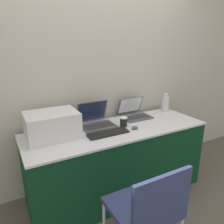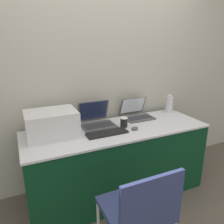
{
  "view_description": "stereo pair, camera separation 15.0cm",
  "coord_description": "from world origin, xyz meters",
  "px_view_note": "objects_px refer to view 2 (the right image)",
  "views": [
    {
      "loc": [
        -1.08,
        -1.53,
        1.67
      ],
      "look_at": [
        -0.05,
        0.36,
        0.97
      ],
      "focal_mm": 35.0,
      "sensor_mm": 36.0,
      "label": 1
    },
    {
      "loc": [
        -0.95,
        -1.6,
        1.67
      ],
      "look_at": [
        -0.05,
        0.36,
        0.97
      ],
      "focal_mm": 35.0,
      "sensor_mm": 36.0,
      "label": 2
    }
  ],
  "objects_px": {
    "printer": "(52,123)",
    "metal_pitcher": "(169,104)",
    "mouse": "(135,128)",
    "chair": "(140,209)",
    "external_keyboard": "(107,133)",
    "coffee_cup": "(124,122)",
    "laptop_right": "(137,113)",
    "laptop_left": "(97,120)"
  },
  "relations": [
    {
      "from": "laptop_left",
      "to": "external_keyboard",
      "type": "distance_m",
      "value": 0.28
    },
    {
      "from": "laptop_left",
      "to": "coffee_cup",
      "type": "distance_m",
      "value": 0.3
    },
    {
      "from": "printer",
      "to": "laptop_right",
      "type": "height_order",
      "value": "printer"
    },
    {
      "from": "laptop_left",
      "to": "metal_pitcher",
      "type": "xyz_separation_m",
      "value": [
        1.02,
        0.04,
        0.05
      ]
    },
    {
      "from": "laptop_right",
      "to": "chair",
      "type": "xyz_separation_m",
      "value": [
        -0.59,
        -1.07,
        -0.32
      ]
    },
    {
      "from": "external_keyboard",
      "to": "mouse",
      "type": "bearing_deg",
      "value": -2.7
    },
    {
      "from": "external_keyboard",
      "to": "laptop_left",
      "type": "bearing_deg",
      "value": 90.76
    },
    {
      "from": "external_keyboard",
      "to": "metal_pitcher",
      "type": "bearing_deg",
      "value": 17.38
    },
    {
      "from": "coffee_cup",
      "to": "mouse",
      "type": "bearing_deg",
      "value": -62.56
    },
    {
      "from": "external_keyboard",
      "to": "metal_pitcher",
      "type": "relative_size",
      "value": 1.73
    },
    {
      "from": "laptop_left",
      "to": "mouse",
      "type": "relative_size",
      "value": 4.71
    },
    {
      "from": "printer",
      "to": "metal_pitcher",
      "type": "distance_m",
      "value": 1.52
    },
    {
      "from": "external_keyboard",
      "to": "coffee_cup",
      "type": "bearing_deg",
      "value": 23.78
    },
    {
      "from": "external_keyboard",
      "to": "printer",
      "type": "bearing_deg",
      "value": 159.36
    },
    {
      "from": "external_keyboard",
      "to": "chair",
      "type": "distance_m",
      "value": 0.81
    },
    {
      "from": "metal_pitcher",
      "to": "chair",
      "type": "height_order",
      "value": "metal_pitcher"
    },
    {
      "from": "coffee_cup",
      "to": "metal_pitcher",
      "type": "distance_m",
      "value": 0.8
    },
    {
      "from": "laptop_left",
      "to": "laptop_right",
      "type": "distance_m",
      "value": 0.53
    },
    {
      "from": "external_keyboard",
      "to": "coffee_cup",
      "type": "distance_m",
      "value": 0.27
    },
    {
      "from": "metal_pitcher",
      "to": "laptop_right",
      "type": "bearing_deg",
      "value": 179.8
    },
    {
      "from": "mouse",
      "to": "laptop_left",
      "type": "bearing_deg",
      "value": 136.41
    },
    {
      "from": "printer",
      "to": "chair",
      "type": "bearing_deg",
      "value": -65.3
    },
    {
      "from": "laptop_left",
      "to": "laptop_right",
      "type": "height_order",
      "value": "laptop_left"
    },
    {
      "from": "external_keyboard",
      "to": "coffee_cup",
      "type": "xyz_separation_m",
      "value": [
        0.24,
        0.11,
        0.04
      ]
    },
    {
      "from": "mouse",
      "to": "chair",
      "type": "distance_m",
      "value": 0.88
    },
    {
      "from": "laptop_right",
      "to": "chair",
      "type": "relative_size",
      "value": 0.39
    },
    {
      "from": "external_keyboard",
      "to": "mouse",
      "type": "height_order",
      "value": "mouse"
    },
    {
      "from": "printer",
      "to": "coffee_cup",
      "type": "relative_size",
      "value": 4.58
    },
    {
      "from": "external_keyboard",
      "to": "metal_pitcher",
      "type": "distance_m",
      "value": 1.06
    },
    {
      "from": "chair",
      "to": "external_keyboard",
      "type": "bearing_deg",
      "value": 84.89
    },
    {
      "from": "laptop_left",
      "to": "chair",
      "type": "bearing_deg",
      "value": -93.52
    },
    {
      "from": "coffee_cup",
      "to": "mouse",
      "type": "distance_m",
      "value": 0.14
    },
    {
      "from": "printer",
      "to": "metal_pitcher",
      "type": "bearing_deg",
      "value": 4.86
    },
    {
      "from": "external_keyboard",
      "to": "coffee_cup",
      "type": "relative_size",
      "value": 4.0
    },
    {
      "from": "mouse",
      "to": "metal_pitcher",
      "type": "height_order",
      "value": "metal_pitcher"
    },
    {
      "from": "printer",
      "to": "metal_pitcher",
      "type": "relative_size",
      "value": 1.98
    },
    {
      "from": "printer",
      "to": "mouse",
      "type": "relative_size",
      "value": 6.31
    },
    {
      "from": "laptop_right",
      "to": "metal_pitcher",
      "type": "xyz_separation_m",
      "value": [
        0.49,
        -0.0,
        0.06
      ]
    },
    {
      "from": "mouse",
      "to": "chair",
      "type": "relative_size",
      "value": 0.09
    },
    {
      "from": "laptop_left",
      "to": "external_keyboard",
      "type": "bearing_deg",
      "value": -89.24
    },
    {
      "from": "external_keyboard",
      "to": "chair",
      "type": "xyz_separation_m",
      "value": [
        -0.07,
        -0.75,
        -0.28
      ]
    },
    {
      "from": "laptop_right",
      "to": "coffee_cup",
      "type": "xyz_separation_m",
      "value": [
        -0.28,
        -0.21,
        0.0
      ]
    }
  ]
}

